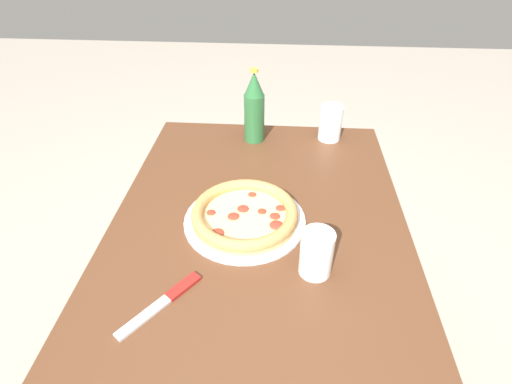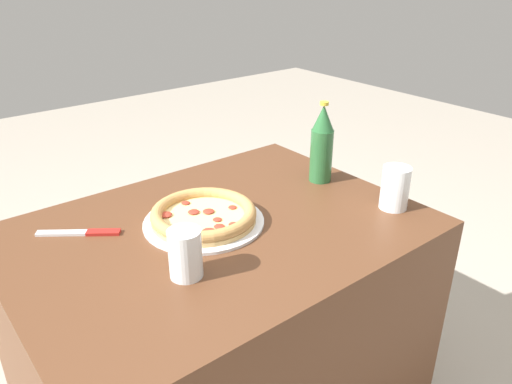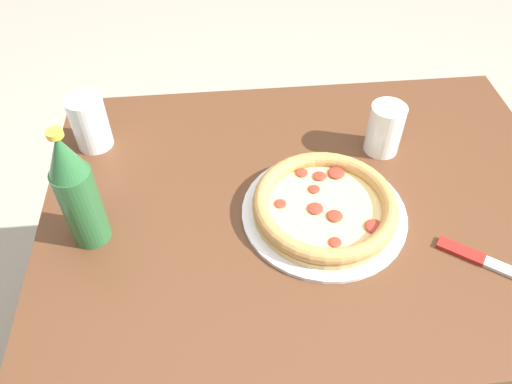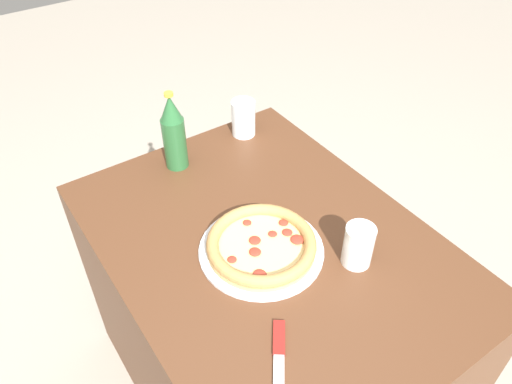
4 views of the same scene
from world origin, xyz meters
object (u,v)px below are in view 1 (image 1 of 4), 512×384
object	(u,v)px
glass_iced_tea	(330,124)
glass_red_wine	(316,255)
beer_bottle	(254,108)
knife	(164,301)
pizza_pepperoni	(245,215)

from	to	relation	value
glass_iced_tea	glass_red_wine	bearing A→B (deg)	-7.17
beer_bottle	knife	size ratio (longest dim) A/B	1.38
pizza_pepperoni	knife	distance (m)	0.30
glass_red_wine	knife	bearing A→B (deg)	-70.72
glass_red_wine	knife	xyz separation A→B (m)	(0.11, -0.31, -0.05)
glass_iced_tea	beer_bottle	distance (m)	0.26
knife	pizza_pepperoni	bearing A→B (deg)	151.79
beer_bottle	pizza_pepperoni	bearing A→B (deg)	1.05
glass_iced_tea	glass_red_wine	world-z (taller)	glass_iced_tea
beer_bottle	knife	bearing A→B (deg)	-10.97
pizza_pepperoni	beer_bottle	bearing A→B (deg)	-178.95
pizza_pepperoni	beer_bottle	distance (m)	0.44
glass_iced_tea	glass_red_wine	distance (m)	0.61
glass_red_wine	glass_iced_tea	bearing A→B (deg)	172.83
glass_red_wine	beer_bottle	bearing A→B (deg)	-163.03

